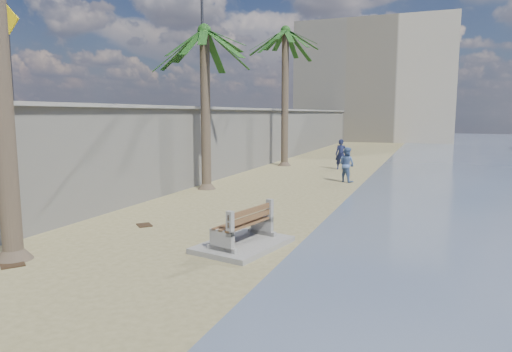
% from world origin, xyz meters
% --- Properties ---
extents(ground_plane, '(140.00, 140.00, 0.00)m').
position_xyz_m(ground_plane, '(0.00, 0.00, 0.00)').
color(ground_plane, '#94885B').
extents(seawall, '(0.45, 70.00, 3.50)m').
position_xyz_m(seawall, '(-5.20, 20.00, 1.75)').
color(seawall, gray).
rests_on(seawall, ground_plane).
extents(wall_cap, '(0.80, 70.00, 0.12)m').
position_xyz_m(wall_cap, '(-5.20, 20.00, 3.55)').
color(wall_cap, gray).
rests_on(wall_cap, seawall).
extents(end_building, '(18.00, 12.00, 14.00)m').
position_xyz_m(end_building, '(-2.00, 52.00, 7.00)').
color(end_building, '#B7AA93').
rests_on(end_building, ground_plane).
extents(bench_far, '(2.08, 2.66, 1.00)m').
position_xyz_m(bench_far, '(0.76, 2.92, 0.44)').
color(bench_far, gray).
rests_on(bench_far, ground_plane).
extents(palm_mid, '(5.00, 5.00, 7.63)m').
position_xyz_m(palm_mid, '(-4.18, 10.44, 6.65)').
color(palm_mid, brown).
rests_on(palm_mid, ground_plane).
extents(palm_back, '(5.00, 5.00, 9.22)m').
position_xyz_m(palm_back, '(-3.77, 20.31, 8.17)').
color(palm_back, brown).
rests_on(palm_back, ground_plane).
extents(pedestrian_sign, '(0.78, 0.07, 2.40)m').
position_xyz_m(pedestrian_sign, '(-5.00, 1.50, 5.15)').
color(pedestrian_sign, '#2D2D33').
rests_on(pedestrian_sign, wall_cap).
extents(streetlight, '(0.28, 0.28, 5.12)m').
position_xyz_m(streetlight, '(-5.10, 12.00, 6.64)').
color(streetlight, '#2D2D33').
rests_on(streetlight, wall_cap).
extents(person_a, '(0.77, 0.55, 2.05)m').
position_xyz_m(person_a, '(-0.05, 19.63, 1.03)').
color(person_a, '#151A3C').
rests_on(person_a, ground_plane).
extents(person_b, '(1.13, 1.05, 1.87)m').
position_xyz_m(person_b, '(1.16, 14.75, 0.94)').
color(person_b, '#4D6AA0').
rests_on(person_b, ground_plane).
extents(debris_b, '(0.75, 0.72, 0.03)m').
position_xyz_m(debris_b, '(-3.47, -0.14, 0.01)').
color(debris_b, '#382616').
rests_on(debris_b, ground_plane).
extents(debris_d, '(0.62, 0.61, 0.03)m').
position_xyz_m(debris_d, '(-2.83, 3.88, 0.01)').
color(debris_d, '#382616').
rests_on(debris_d, ground_plane).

